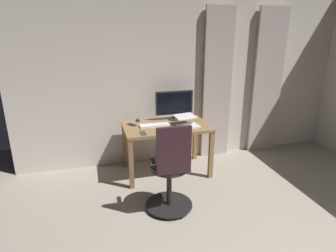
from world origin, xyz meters
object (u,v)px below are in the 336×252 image
object	(u,v)px
computer_monitor	(174,104)
office_chair	(171,172)
cell_phone_by_monitor	(132,125)
desk	(166,132)
laptop	(187,122)
computer_mouse	(138,120)
cell_phone_face_up	(143,133)
computer_keyboard	(155,125)

from	to	relation	value
computer_monitor	office_chair	bearing A→B (deg)	72.04
computer_monitor	cell_phone_by_monitor	world-z (taller)	computer_monitor
desk	laptop	distance (m)	0.33
desk	computer_monitor	distance (m)	0.47
office_chair	computer_mouse	bearing A→B (deg)	97.24
computer_monitor	cell_phone_face_up	world-z (taller)	computer_monitor
computer_keyboard	cell_phone_face_up	xyz separation A→B (m)	(0.21, 0.26, -0.01)
office_chair	computer_mouse	size ratio (longest dim) A/B	11.00
laptop	cell_phone_face_up	size ratio (longest dim) A/B	2.47
computer_mouse	desk	bearing A→B (deg)	139.57
office_chair	cell_phone_face_up	xyz separation A→B (m)	(0.18, -0.72, 0.23)
desk	office_chair	world-z (taller)	office_chair
cell_phone_by_monitor	computer_mouse	bearing A→B (deg)	-159.62
office_chair	computer_mouse	distance (m)	1.30
office_chair	laptop	xyz separation A→B (m)	(-0.48, -0.86, 0.28)
desk	cell_phone_by_monitor	world-z (taller)	cell_phone_by_monitor
office_chair	cell_phone_face_up	size ratio (longest dim) A/B	7.64
computer_keyboard	laptop	xyz separation A→B (m)	(-0.44, 0.12, 0.04)
desk	office_chair	bearing A→B (deg)	78.14
computer_keyboard	computer_monitor	bearing A→B (deg)	-146.21
computer_monitor	computer_mouse	distance (m)	0.59
desk	computer_mouse	bearing A→B (deg)	-40.43
computer_monitor	computer_keyboard	xyz separation A→B (m)	(0.36, 0.24, -0.23)
computer_mouse	cell_phone_face_up	xyz separation A→B (m)	(0.03, 0.55, -0.01)
computer_monitor	computer_mouse	bearing A→B (deg)	-5.26
computer_keyboard	desk	bearing A→B (deg)	176.36
cell_phone_face_up	office_chair	bearing A→B (deg)	102.63
cell_phone_face_up	cell_phone_by_monitor	world-z (taller)	same
office_chair	desk	bearing A→B (deg)	78.61
laptop	cell_phone_by_monitor	distance (m)	0.79
laptop	cell_phone_face_up	xyz separation A→B (m)	(0.66, 0.14, -0.05)
cell_phone_by_monitor	computer_keyboard	bearing A→B (deg)	123.67
office_chair	computer_keyboard	xyz separation A→B (m)	(-0.04, -0.98, 0.24)
desk	cell_phone_by_monitor	size ratio (longest dim) A/B	8.43
office_chair	cell_phone_by_monitor	size ratio (longest dim) A/B	7.64
laptop	computer_mouse	bearing A→B (deg)	-42.72
desk	cell_phone_face_up	distance (m)	0.47
desk	computer_keyboard	distance (m)	0.20
computer_keyboard	cell_phone_face_up	distance (m)	0.33
desk	laptop	size ratio (longest dim) A/B	3.42
computer_keyboard	cell_phone_face_up	bearing A→B (deg)	50.70
computer_monitor	computer_keyboard	world-z (taller)	computer_monitor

